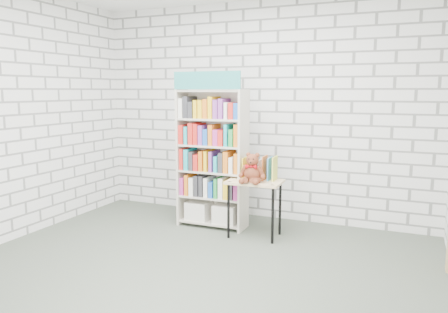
% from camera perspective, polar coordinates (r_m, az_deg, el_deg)
% --- Properties ---
extents(ground, '(4.50, 4.50, 0.00)m').
position_cam_1_polar(ground, '(4.22, -4.50, -14.73)').
color(ground, '#454D41').
rests_on(ground, ground).
extents(room_shell, '(4.52, 4.02, 2.81)m').
position_cam_1_polar(room_shell, '(3.88, -4.82, 10.25)').
color(room_shell, silver).
rests_on(room_shell, ground).
extents(bookshelf, '(0.84, 0.33, 1.89)m').
position_cam_1_polar(bookshelf, '(5.32, -1.51, -0.12)').
color(bookshelf, beige).
rests_on(bookshelf, ground).
extents(display_table, '(0.62, 0.44, 0.66)m').
position_cam_1_polar(display_table, '(5.00, 4.04, -4.19)').
color(display_table, '#DEBC85').
rests_on(display_table, ground).
extents(table_books, '(0.43, 0.20, 0.25)m').
position_cam_1_polar(table_books, '(5.05, 4.40, -1.53)').
color(table_books, teal).
rests_on(table_books, display_table).
extents(teddy_bear, '(0.31, 0.29, 0.33)m').
position_cam_1_polar(teddy_bear, '(4.87, 3.68, -1.83)').
color(teddy_bear, maroon).
rests_on(teddy_bear, display_table).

